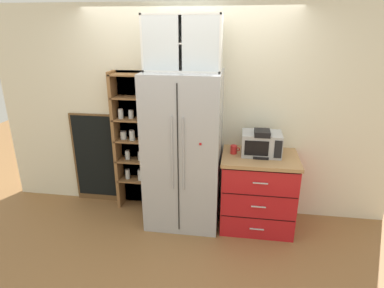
% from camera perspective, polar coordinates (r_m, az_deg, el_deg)
% --- Properties ---
extents(ground_plane, '(10.63, 10.63, 0.00)m').
position_cam_1_polar(ground_plane, '(4.18, -1.42, -13.09)').
color(ground_plane, olive).
extents(wall_back_cream, '(4.93, 0.10, 2.55)m').
position_cam_1_polar(wall_back_cream, '(4.03, -0.59, 5.50)').
color(wall_back_cream, silver).
rests_on(wall_back_cream, ground).
extents(refrigerator, '(0.86, 0.69, 1.83)m').
position_cam_1_polar(refrigerator, '(3.78, -1.50, -1.23)').
color(refrigerator, '#ADAFB5').
rests_on(refrigerator, ground).
extents(pantry_shelf_column, '(0.50, 0.25, 1.79)m').
position_cam_1_polar(pantry_shelf_column, '(4.20, -10.22, 0.61)').
color(pantry_shelf_column, brown).
rests_on(pantry_shelf_column, ground).
extents(counter_cabinet, '(0.86, 0.67, 0.90)m').
position_cam_1_polar(counter_cabinet, '(3.94, 11.47, -8.11)').
color(counter_cabinet, red).
rests_on(counter_cabinet, ground).
extents(microwave, '(0.44, 0.33, 0.26)m').
position_cam_1_polar(microwave, '(3.76, 12.13, 0.06)').
color(microwave, '#ADAFB5').
rests_on(microwave, counter_cabinet).
extents(coffee_maker, '(0.17, 0.20, 0.31)m').
position_cam_1_polar(coffee_maker, '(3.71, 12.10, 0.22)').
color(coffee_maker, black).
rests_on(coffee_maker, counter_cabinet).
extents(mug_red, '(0.11, 0.08, 0.10)m').
position_cam_1_polar(mug_red, '(3.76, 7.39, -0.96)').
color(mug_red, red).
rests_on(mug_red, counter_cabinet).
extents(bottle_green, '(0.07, 0.07, 0.29)m').
position_cam_1_polar(bottle_green, '(3.77, 12.03, 0.11)').
color(bottle_green, '#285B33').
rests_on(bottle_green, counter_cabinet).
extents(bottle_cobalt, '(0.06, 0.06, 0.29)m').
position_cam_1_polar(bottle_cobalt, '(3.80, 12.01, 0.26)').
color(bottle_cobalt, navy).
rests_on(bottle_cobalt, counter_cabinet).
extents(upper_cabinet, '(0.82, 0.32, 0.58)m').
position_cam_1_polar(upper_cabinet, '(3.57, -1.55, 17.38)').
color(upper_cabinet, silver).
rests_on(upper_cabinet, refrigerator).
extents(chalkboard_menu, '(0.60, 0.04, 1.23)m').
position_cam_1_polar(chalkboard_menu, '(4.54, -16.72, -2.40)').
color(chalkboard_menu, brown).
rests_on(chalkboard_menu, ground).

